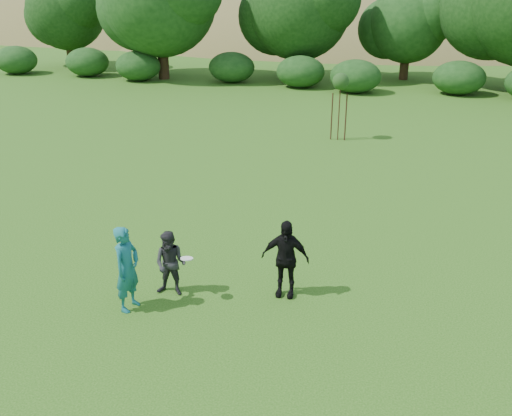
{
  "coord_description": "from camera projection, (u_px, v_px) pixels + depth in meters",
  "views": [
    {
      "loc": [
        3.46,
        -9.95,
        6.54
      ],
      "look_at": [
        0.0,
        3.0,
        1.1
      ],
      "focal_mm": 40.0,
      "sensor_mm": 36.0,
      "label": 1
    }
  ],
  "objects": [
    {
      "name": "player_grey",
      "position": [
        171.0,
        264.0,
        12.4
      ],
      "size": [
        0.75,
        0.6,
        1.5
      ],
      "primitive_type": "imported",
      "rotation": [
        0.0,
        0.0,
        0.04
      ],
      "color": "#262629",
      "rests_on": "ground"
    },
    {
      "name": "player_teal",
      "position": [
        127.0,
        269.0,
        11.8
      ],
      "size": [
        0.55,
        0.74,
        1.87
      ],
      "primitive_type": "imported",
      "rotation": [
        0.0,
        0.0,
        1.42
      ],
      "color": "#176167",
      "rests_on": "ground"
    },
    {
      "name": "hillside",
      "position": [
        375.0,
        123.0,
        78.1
      ],
      "size": [
        150.0,
        72.0,
        52.0
      ],
      "color": "olive",
      "rests_on": "ground"
    },
    {
      "name": "tree_row",
      "position": [
        413.0,
        6.0,
        35.26
      ],
      "size": [
        53.92,
        10.38,
        9.62
      ],
      "color": "#3A2616",
      "rests_on": "ground"
    },
    {
      "name": "frisbee",
      "position": [
        187.0,
        258.0,
        12.04
      ],
      "size": [
        0.27,
        0.27,
        0.07
      ],
      "color": "white",
      "rests_on": "ground"
    },
    {
      "name": "player_black",
      "position": [
        285.0,
        258.0,
        12.33
      ],
      "size": [
        1.06,
        0.48,
        1.78
      ],
      "primitive_type": "imported",
      "rotation": [
        0.0,
        0.0,
        0.04
      ],
      "color": "black",
      "rests_on": "ground"
    },
    {
      "name": "ground",
      "position": [
        220.0,
        306.0,
        12.19
      ],
      "size": [
        120.0,
        120.0,
        0.0
      ],
      "primitive_type": "plane",
      "color": "#19470C",
      "rests_on": "ground"
    },
    {
      "name": "sapling",
      "position": [
        341.0,
        83.0,
        23.78
      ],
      "size": [
        0.7,
        0.7,
        2.85
      ],
      "color": "#3A2216",
      "rests_on": "ground"
    }
  ]
}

